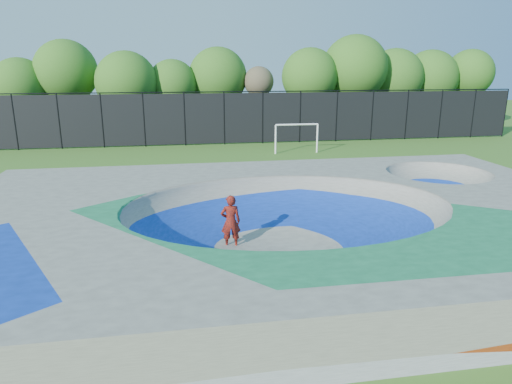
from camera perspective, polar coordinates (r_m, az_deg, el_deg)
ground at (r=15.65m, az=3.93°, el=-6.70°), size 120.00×120.00×0.00m
skate_deck at (r=15.38m, az=3.98°, el=-4.11°), size 22.00×14.00×1.50m
skater at (r=15.17m, az=-3.19°, el=-3.73°), size 0.68×0.45×1.83m
skateboard at (r=15.48m, az=-3.15°, el=-6.84°), size 0.80×0.32×0.05m
soccer_goal at (r=31.96m, az=5.11°, el=7.39°), size 3.10×0.12×2.05m
fence at (r=35.45m, az=-4.00°, el=9.31°), size 48.09×0.09×4.04m
treeline at (r=40.63m, az=-2.78°, el=14.13°), size 52.38×7.24×8.56m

